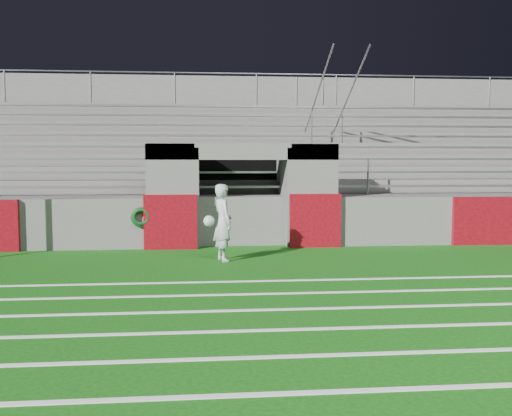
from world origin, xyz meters
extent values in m
plane|color=#0F4E0D|center=(0.00, 0.00, 0.00)|extent=(90.00, 90.00, 0.00)
cube|color=white|center=(0.00, -6.00, 0.01)|extent=(28.00, 0.09, 0.01)
cube|color=white|center=(0.00, -5.00, 0.01)|extent=(28.00, 0.09, 0.01)
cube|color=white|center=(0.00, -4.00, 0.01)|extent=(28.00, 0.09, 0.01)
cube|color=white|center=(0.00, -3.00, 0.01)|extent=(28.00, 0.09, 0.01)
cube|color=white|center=(0.00, -2.00, 0.01)|extent=(28.00, 0.09, 0.01)
cube|color=white|center=(0.00, -1.00, 0.01)|extent=(28.00, 0.09, 0.01)
cube|color=#5A5856|center=(-1.80, 3.50, 1.30)|extent=(1.20, 1.00, 2.60)
cube|color=#5A5856|center=(1.80, 3.50, 1.30)|extent=(1.20, 1.00, 2.60)
cube|color=black|center=(0.00, 5.20, 1.25)|extent=(2.60, 0.20, 2.50)
cube|color=#5A5856|center=(-1.15, 4.10, 1.25)|extent=(0.10, 2.20, 2.50)
cube|color=#5A5856|center=(1.15, 4.10, 1.25)|extent=(0.10, 2.20, 2.50)
cube|color=#5A5856|center=(0.00, 3.50, 2.40)|extent=(4.80, 1.00, 0.40)
cube|color=#5A5856|center=(0.00, 7.35, 1.15)|extent=(26.00, 8.00, 0.20)
cube|color=#5A5856|center=(0.00, 7.35, 0.53)|extent=(26.00, 8.00, 1.05)
cube|color=#600810|center=(-1.80, 2.94, 0.68)|extent=(1.30, 0.15, 1.35)
cube|color=#600810|center=(1.80, 2.94, 0.68)|extent=(1.30, 0.15, 1.35)
cube|color=#600810|center=(6.50, 2.94, 0.62)|extent=(2.20, 0.15, 1.25)
cube|color=#919499|center=(0.00, 4.43, 1.47)|extent=(23.00, 0.28, 0.06)
cube|color=#5A5856|center=(0.00, 5.28, 1.44)|extent=(24.00, 0.75, 0.38)
cube|color=#919499|center=(0.00, 5.18, 1.85)|extent=(23.00, 0.28, 0.06)
cube|color=#5A5856|center=(0.00, 6.03, 1.63)|extent=(24.00, 0.75, 0.76)
cube|color=#919499|center=(0.00, 5.93, 2.23)|extent=(23.00, 0.28, 0.06)
cube|color=#5A5856|center=(0.00, 6.78, 1.82)|extent=(24.00, 0.75, 1.14)
cube|color=#919499|center=(0.00, 6.68, 2.61)|extent=(23.00, 0.28, 0.06)
cube|color=#5A5856|center=(0.00, 7.53, 2.01)|extent=(24.00, 0.75, 1.52)
cube|color=#919499|center=(0.00, 7.43, 2.99)|extent=(23.00, 0.28, 0.06)
cube|color=#5A5856|center=(0.00, 8.28, 2.20)|extent=(24.00, 0.75, 1.90)
cube|color=#919499|center=(0.00, 8.18, 3.37)|extent=(23.00, 0.28, 0.06)
cube|color=#5A5856|center=(0.00, 9.03, 2.39)|extent=(24.00, 0.75, 2.28)
cube|color=#919499|center=(0.00, 8.93, 3.75)|extent=(23.00, 0.28, 0.06)
cube|color=#5A5856|center=(0.00, 9.78, 2.58)|extent=(24.00, 0.75, 2.66)
cube|color=#919499|center=(0.00, 9.68, 4.13)|extent=(23.00, 0.28, 0.06)
cube|color=#5A5856|center=(0.00, 10.45, 2.65)|extent=(26.00, 0.60, 5.29)
cylinder|color=#A5A8AD|center=(2.50, 4.15, 1.75)|extent=(0.05, 0.05, 1.00)
cylinder|color=#A5A8AD|center=(2.50, 7.15, 3.27)|extent=(0.05, 0.05, 1.00)
cylinder|color=#A5A8AD|center=(2.50, 10.15, 4.79)|extent=(0.05, 0.05, 1.00)
cylinder|color=#A5A8AD|center=(2.50, 7.15, 3.77)|extent=(0.05, 6.02, 3.08)
cylinder|color=#A5A8AD|center=(3.50, 4.15, 1.75)|extent=(0.05, 0.05, 1.00)
cylinder|color=#A5A8AD|center=(3.50, 7.15, 3.27)|extent=(0.05, 0.05, 1.00)
cylinder|color=#A5A8AD|center=(3.50, 10.15, 4.79)|extent=(0.05, 0.05, 1.00)
cylinder|color=#A5A8AD|center=(3.50, 7.15, 3.77)|extent=(0.05, 6.02, 3.08)
cylinder|color=#A5A8AD|center=(-8.00, 10.15, 4.84)|extent=(0.05, 0.05, 1.10)
cylinder|color=#A5A8AD|center=(-5.00, 10.15, 4.84)|extent=(0.05, 0.05, 1.10)
cylinder|color=#A5A8AD|center=(-2.00, 10.15, 4.84)|extent=(0.05, 0.05, 1.10)
cylinder|color=#A5A8AD|center=(1.00, 10.15, 4.84)|extent=(0.05, 0.05, 1.10)
cylinder|color=#A5A8AD|center=(4.00, 10.15, 4.84)|extent=(0.05, 0.05, 1.10)
cylinder|color=#A5A8AD|center=(7.00, 10.15, 4.84)|extent=(0.05, 0.05, 1.10)
cylinder|color=#A5A8AD|center=(10.00, 10.15, 4.84)|extent=(0.05, 0.05, 1.10)
cylinder|color=#A5A8AD|center=(0.00, 10.15, 5.39)|extent=(24.00, 0.05, 0.05)
imported|color=silver|center=(-0.58, 1.22, 0.84)|extent=(0.58, 0.71, 1.68)
sphere|color=white|center=(-0.88, 1.13, 0.88)|extent=(0.24, 0.24, 0.24)
torus|color=#0B3B12|center=(-2.51, 2.95, 0.79)|extent=(0.50, 0.09, 0.50)
torus|color=#0D4318|center=(-2.51, 2.90, 0.81)|extent=(0.42, 0.08, 0.42)
camera|label=1|loc=(-1.01, -11.10, 2.17)|focal=40.00mm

